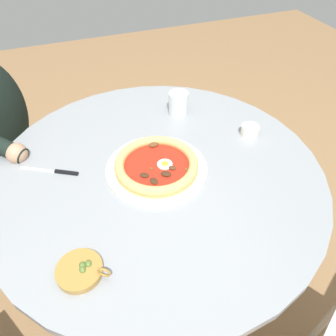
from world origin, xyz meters
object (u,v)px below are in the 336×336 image
Objects in this scene: pizza_on_plate at (156,165)px; steak_knife at (58,172)px; olive_pan at (80,270)px; water_glass at (178,104)px; ramekin_capers at (250,130)px; dining_table at (158,198)px; diner_person at (2,156)px.

pizza_on_plate is 0.31m from steak_knife.
pizza_on_plate is 2.56× the size of olive_pan.
water_glass reaches higher than steak_knife.
olive_pan reaches higher than ramekin_capers.
pizza_on_plate is at bearing -46.03° from olive_pan.
steak_knife is (0.10, 0.30, 0.14)m from dining_table.
water_glass is 0.72m from olive_pan.
ramekin_capers reaches higher than dining_table.
water_glass is at bearing 41.07° from ramekin_capers.
pizza_on_plate is at bearing -11.20° from dining_table.
diner_person reaches higher than dining_table.
olive_pan is at bearing 116.72° from ramekin_capers.
pizza_on_plate is 3.65× the size of water_glass.
diner_person is (0.80, 0.25, -0.22)m from olive_pan.
diner_person is (0.47, 0.91, -0.23)m from ramekin_capers.
diner_person reaches higher than water_glass.
ramekin_capers is at bearing -81.55° from pizza_on_plate.
olive_pan is (-0.37, -0.01, 0.01)m from steak_knife.
olive_pan is at bearing 133.82° from dining_table.
pizza_on_plate is at bearing -134.15° from diner_person.
water_glass is 0.70× the size of olive_pan.
water_glass is 1.40× the size of ramekin_capers.
diner_person is at bearing 62.82° from ramekin_capers.
olive_pan is (-0.27, 0.29, 0.15)m from dining_table.
water_glass is (0.27, -0.18, 0.02)m from pizza_on_plate.
pizza_on_plate is 5.10× the size of ramekin_capers.
steak_knife is 0.67m from ramekin_capers.
olive_pan is 0.11× the size of diner_person.
water_glass is 0.50× the size of steak_knife.
steak_knife is 1.39× the size of olive_pan.
diner_person is (0.43, 0.24, -0.21)m from steak_knife.
olive_pan is (-0.33, 0.66, -0.01)m from ramekin_capers.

